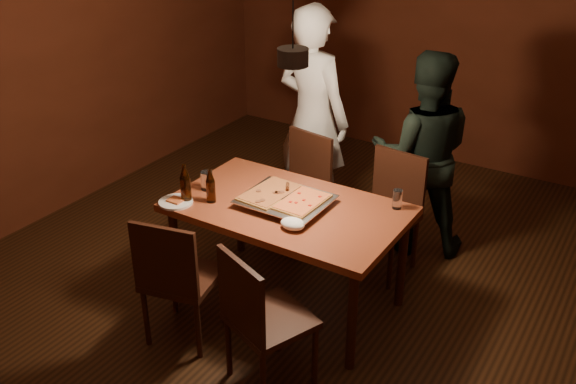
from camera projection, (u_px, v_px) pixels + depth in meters
The scene contains 19 objects.
room_shell at pixel (293, 116), 3.77m from camera, with size 6.00×6.00×6.00m.
dining_table at pixel (288, 216), 4.18m from camera, with size 1.50×0.90×0.75m.
chair_far_left at pixel (301, 179), 4.99m from camera, with size 0.49×0.49×0.49m.
chair_far_right at pixel (390, 202), 4.66m from camera, with size 0.47×0.47×0.49m.
chair_near_left at pixel (175, 270), 3.86m from camera, with size 0.50×0.50×0.49m.
chair_near_right at pixel (258, 310), 3.51m from camera, with size 0.55×0.55×0.49m.
pizza_tray at pixel (285, 202), 4.14m from camera, with size 0.55×0.45×0.05m, color silver.
pizza_meat at pixel (270, 192), 4.19m from camera, with size 0.26×0.41×0.02m, color maroon.
pizza_cheese at pixel (302, 201), 4.08m from camera, with size 0.24×0.37×0.02m, color gold.
spatula at pixel (287, 196), 4.13m from camera, with size 0.09×0.24×0.04m, color silver, non-canonical shape.
beer_bottle_a at pixel (185, 183), 4.14m from camera, with size 0.07×0.07×0.26m.
beer_bottle_b at pixel (211, 186), 4.15m from camera, with size 0.06×0.06×0.23m.
water_glass_left at pixel (207, 181), 4.33m from camera, with size 0.08×0.08×0.13m, color silver.
water_glass_right at pixel (397, 199), 4.09m from camera, with size 0.06×0.06×0.13m, color silver.
plate_slice at pixel (176, 202), 4.17m from camera, with size 0.22×0.22×0.03m.
napkin at pixel (293, 224), 3.87m from camera, with size 0.16×0.12×0.07m, color white.
diner_white at pixel (313, 118), 5.14m from camera, with size 0.66×0.44×1.82m, color silver.
diner_dark at pixel (422, 154), 4.79m from camera, with size 0.77×0.60×1.58m, color black.
pendant_lamp at pixel (293, 55), 3.61m from camera, with size 0.18×0.18×1.10m.
Camera 1 is at (1.86, -3.04, 2.70)m, focal length 40.00 mm.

